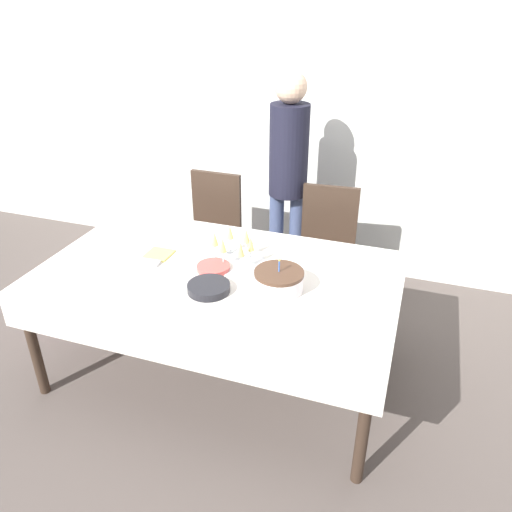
{
  "coord_description": "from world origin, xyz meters",
  "views": [
    {
      "loc": [
        1.01,
        -2.26,
        2.16
      ],
      "look_at": [
        0.22,
        0.04,
        0.85
      ],
      "focal_mm": 35.0,
      "sensor_mm": 36.0,
      "label": 1
    }
  ],
  "objects_px": {
    "champagne_tray": "(235,250)",
    "plate_stack_main": "(209,288)",
    "dining_chair_far_right": "(326,247)",
    "birthday_cake": "(279,280)",
    "plate_stack_dessert": "(213,267)",
    "dining_chair_far_left": "(212,230)",
    "person_standing": "(288,167)",
    "gift_bag": "(71,294)"
  },
  "relations": [
    {
      "from": "plate_stack_dessert",
      "to": "person_standing",
      "type": "distance_m",
      "value": 1.12
    },
    {
      "from": "dining_chair_far_left",
      "to": "person_standing",
      "type": "height_order",
      "value": "person_standing"
    },
    {
      "from": "gift_bag",
      "to": "champagne_tray",
      "type": "bearing_deg",
      "value": -6.05
    },
    {
      "from": "dining_chair_far_right",
      "to": "gift_bag",
      "type": "relative_size",
      "value": 3.62
    },
    {
      "from": "champagne_tray",
      "to": "gift_bag",
      "type": "height_order",
      "value": "champagne_tray"
    },
    {
      "from": "dining_chair_far_right",
      "to": "gift_bag",
      "type": "xyz_separation_m",
      "value": [
        -1.8,
        -0.63,
        -0.39
      ]
    },
    {
      "from": "plate_stack_main",
      "to": "birthday_cake",
      "type": "bearing_deg",
      "value": 21.44
    },
    {
      "from": "dining_chair_far_right",
      "to": "gift_bag",
      "type": "distance_m",
      "value": 1.95
    },
    {
      "from": "dining_chair_far_right",
      "to": "plate_stack_main",
      "type": "distance_m",
      "value": 1.22
    },
    {
      "from": "dining_chair_far_right",
      "to": "champagne_tray",
      "type": "bearing_deg",
      "value": -117.12
    },
    {
      "from": "gift_bag",
      "to": "dining_chair_far_left",
      "type": "bearing_deg",
      "value": 34.69
    },
    {
      "from": "champagne_tray",
      "to": "plate_stack_dessert",
      "type": "xyz_separation_m",
      "value": [
        -0.08,
        -0.13,
        -0.06
      ]
    },
    {
      "from": "champagne_tray",
      "to": "plate_stack_dessert",
      "type": "relative_size",
      "value": 1.82
    },
    {
      "from": "plate_stack_main",
      "to": "dining_chair_far_left",
      "type": "bearing_deg",
      "value": 113.29
    },
    {
      "from": "dining_chair_far_left",
      "to": "gift_bag",
      "type": "height_order",
      "value": "dining_chair_far_left"
    },
    {
      "from": "dining_chair_far_right",
      "to": "plate_stack_dessert",
      "type": "relative_size",
      "value": 4.92
    },
    {
      "from": "plate_stack_dessert",
      "to": "person_standing",
      "type": "height_order",
      "value": "person_standing"
    },
    {
      "from": "plate_stack_dessert",
      "to": "champagne_tray",
      "type": "bearing_deg",
      "value": 58.3
    },
    {
      "from": "champagne_tray",
      "to": "person_standing",
      "type": "height_order",
      "value": "person_standing"
    },
    {
      "from": "birthday_cake",
      "to": "person_standing",
      "type": "relative_size",
      "value": 0.16
    },
    {
      "from": "dining_chair_far_right",
      "to": "plate_stack_dessert",
      "type": "distance_m",
      "value": 1.05
    },
    {
      "from": "plate_stack_main",
      "to": "gift_bag",
      "type": "xyz_separation_m",
      "value": [
        -1.39,
        0.5,
        -0.64
      ]
    },
    {
      "from": "birthday_cake",
      "to": "champagne_tray",
      "type": "height_order",
      "value": "birthday_cake"
    },
    {
      "from": "plate_stack_main",
      "to": "champagne_tray",
      "type": "bearing_deg",
      "value": 87.94
    },
    {
      "from": "champagne_tray",
      "to": "gift_bag",
      "type": "relative_size",
      "value": 1.34
    },
    {
      "from": "dining_chair_far_left",
      "to": "gift_bag",
      "type": "distance_m",
      "value": 1.17
    },
    {
      "from": "plate_stack_dessert",
      "to": "person_standing",
      "type": "relative_size",
      "value": 0.11
    },
    {
      "from": "champagne_tray",
      "to": "plate_stack_dessert",
      "type": "height_order",
      "value": "champagne_tray"
    },
    {
      "from": "plate_stack_dessert",
      "to": "gift_bag",
      "type": "xyz_separation_m",
      "value": [
        -1.32,
        0.28,
        -0.63
      ]
    },
    {
      "from": "birthday_cake",
      "to": "plate_stack_dessert",
      "type": "distance_m",
      "value": 0.43
    },
    {
      "from": "birthday_cake",
      "to": "plate_stack_dessert",
      "type": "height_order",
      "value": "birthday_cake"
    },
    {
      "from": "champagne_tray",
      "to": "plate_stack_main",
      "type": "bearing_deg",
      "value": -92.06
    },
    {
      "from": "dining_chair_far_left",
      "to": "birthday_cake",
      "type": "xyz_separation_m",
      "value": [
        0.83,
        -0.99,
        0.28
      ]
    },
    {
      "from": "birthday_cake",
      "to": "champagne_tray",
      "type": "distance_m",
      "value": 0.4
    },
    {
      "from": "plate_stack_dessert",
      "to": "gift_bag",
      "type": "relative_size",
      "value": 0.74
    },
    {
      "from": "dining_chair_far_left",
      "to": "champagne_tray",
      "type": "distance_m",
      "value": 0.97
    },
    {
      "from": "dining_chair_far_left",
      "to": "gift_bag",
      "type": "bearing_deg",
      "value": -145.31
    },
    {
      "from": "birthday_cake",
      "to": "champagne_tray",
      "type": "relative_size",
      "value": 0.77
    },
    {
      "from": "champagne_tray",
      "to": "plate_stack_main",
      "type": "xyz_separation_m",
      "value": [
        -0.01,
        -0.35,
        -0.06
      ]
    },
    {
      "from": "person_standing",
      "to": "plate_stack_dessert",
      "type": "bearing_deg",
      "value": -97.08
    },
    {
      "from": "champagne_tray",
      "to": "gift_bag",
      "type": "distance_m",
      "value": 1.57
    },
    {
      "from": "dining_chair_far_left",
      "to": "dining_chair_far_right",
      "type": "relative_size",
      "value": 1.0
    }
  ]
}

